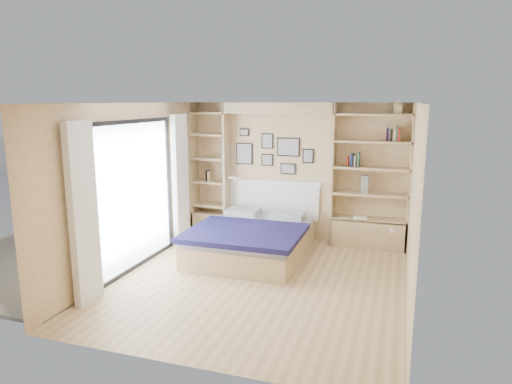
% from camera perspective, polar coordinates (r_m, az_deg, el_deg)
% --- Properties ---
extents(ground, '(4.50, 4.50, 0.00)m').
position_cam_1_polar(ground, '(6.63, 0.45, -11.07)').
color(ground, tan).
rests_on(ground, ground).
extents(room_shell, '(4.50, 4.50, 4.50)m').
position_cam_1_polar(room_shell, '(7.83, 1.10, 0.67)').
color(room_shell, '#E7C789').
rests_on(room_shell, ground).
extents(bed, '(1.79, 2.33, 1.07)m').
position_cam_1_polar(bed, '(7.58, -0.49, -5.90)').
color(bed, tan).
rests_on(bed, ground).
extents(photo_gallery, '(1.48, 0.02, 0.82)m').
position_cam_1_polar(photo_gallery, '(8.44, 2.06, 5.05)').
color(photo_gallery, black).
rests_on(photo_gallery, ground).
extents(reading_lamps, '(1.92, 0.12, 0.15)m').
position_cam_1_polar(reading_lamps, '(8.26, 2.63, 1.38)').
color(reading_lamps, silver).
rests_on(reading_lamps, ground).
extents(shelf_decor, '(3.53, 0.23, 2.03)m').
position_cam_1_polar(shelf_decor, '(8.00, 12.61, 5.09)').
color(shelf_decor, '#A82814').
rests_on(shelf_decor, ground).
extents(deck, '(3.20, 4.00, 0.05)m').
position_cam_1_polar(deck, '(8.38, -23.97, -7.24)').
color(deck, '#6F6452').
rests_on(deck, ground).
extents(deck_chair, '(0.72, 0.96, 0.87)m').
position_cam_1_polar(deck_chair, '(9.01, -21.73, -3.05)').
color(deck_chair, tan).
rests_on(deck_chair, ground).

